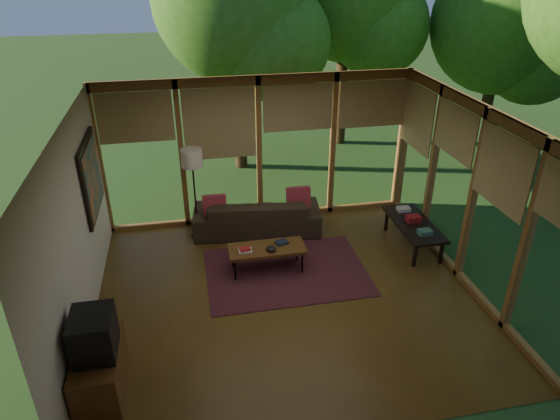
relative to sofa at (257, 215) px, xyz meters
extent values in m
plane|color=brown|center=(0.14, -2.00, -0.33)|extent=(5.50, 5.50, 0.00)
plane|color=silver|center=(0.14, -2.00, 2.37)|extent=(5.50, 5.50, 0.00)
cube|color=beige|center=(-2.61, -2.00, 1.02)|extent=(0.04, 5.00, 2.70)
cube|color=beige|center=(0.14, -4.50, 1.02)|extent=(5.50, 0.04, 2.70)
cube|color=brown|center=(0.14, 0.50, 1.02)|extent=(5.50, 0.12, 2.70)
cube|color=brown|center=(2.89, -2.00, 1.02)|extent=(0.12, 5.00, 2.70)
plane|color=#26491B|center=(8.14, 6.00, -0.34)|extent=(40.00, 40.00, 0.00)
cylinder|color=#3C2A16|center=(0.11, 3.20, 2.02)|extent=(0.28, 0.28, 4.71)
cylinder|color=#3C2A16|center=(2.88, 4.38, 2.09)|extent=(0.28, 0.28, 4.84)
cylinder|color=#3C2A16|center=(6.32, 3.16, 1.64)|extent=(0.28, 0.28, 3.94)
sphere|color=#245613|center=(6.32, 3.16, 2.74)|extent=(3.29, 3.29, 3.29)
cube|color=maroon|center=(0.25, -1.41, -0.32)|extent=(2.52, 1.78, 0.01)
imported|color=#312618|center=(0.00, 0.00, 0.00)|extent=(2.34, 1.15, 0.66)
cube|color=maroon|center=(-0.75, -0.05, 0.25)|extent=(0.41, 0.22, 0.43)
cube|color=maroon|center=(0.75, -0.05, 0.26)|extent=(0.42, 0.23, 0.44)
cube|color=beige|center=(-0.39, -1.35, 0.11)|extent=(0.20, 0.15, 0.03)
cube|color=maroon|center=(-0.39, -1.35, 0.14)|extent=(0.18, 0.15, 0.03)
cube|color=black|center=(0.21, -1.22, 0.11)|extent=(0.23, 0.20, 0.03)
ellipsoid|color=black|center=(0.01, -1.40, 0.13)|extent=(0.16, 0.16, 0.07)
cube|color=brown|center=(-2.33, -3.37, -0.03)|extent=(0.50, 1.00, 0.60)
cube|color=black|center=(-2.31, -3.37, 0.52)|extent=(0.45, 0.55, 0.50)
cube|color=#386255|center=(2.54, -1.44, 0.17)|extent=(0.22, 0.16, 0.08)
cube|color=maroon|center=(2.54, -0.99, 0.18)|extent=(0.23, 0.17, 0.10)
cube|color=beige|center=(2.54, -0.59, 0.16)|extent=(0.24, 0.18, 0.06)
cylinder|color=black|center=(-1.07, 0.01, -0.31)|extent=(0.26, 0.26, 0.03)
cylinder|color=black|center=(-1.07, 0.01, 0.46)|extent=(0.03, 0.03, 1.52)
cylinder|color=beige|center=(-1.07, 0.01, 1.17)|extent=(0.36, 0.36, 0.30)
cube|color=brown|center=(-0.04, -1.30, 0.07)|extent=(1.20, 0.50, 0.05)
cylinder|color=black|center=(-0.57, -1.48, -0.14)|extent=(0.03, 0.03, 0.38)
cylinder|color=black|center=(0.49, -1.48, -0.14)|extent=(0.03, 0.03, 0.38)
cylinder|color=black|center=(-0.57, -1.12, -0.14)|extent=(0.03, 0.03, 0.38)
cylinder|color=black|center=(0.49, -1.12, -0.14)|extent=(0.03, 0.03, 0.38)
cube|color=black|center=(2.54, -1.04, 0.10)|extent=(0.60, 1.40, 0.05)
cube|color=black|center=(2.31, -1.64, -0.13)|extent=(0.05, 0.05, 0.40)
cube|color=black|center=(2.77, -1.64, -0.13)|extent=(0.05, 0.05, 0.40)
cube|color=black|center=(2.31, -0.44, -0.13)|extent=(0.05, 0.05, 0.40)
cube|color=black|center=(2.77, -0.44, -0.13)|extent=(0.05, 0.05, 0.40)
cube|color=black|center=(-2.58, -0.60, 1.22)|extent=(0.05, 1.35, 1.15)
cube|color=#18566E|center=(-2.55, -0.60, 1.22)|extent=(0.02, 1.20, 1.00)
camera|label=1|loc=(-1.13, -7.86, 4.22)|focal=32.00mm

